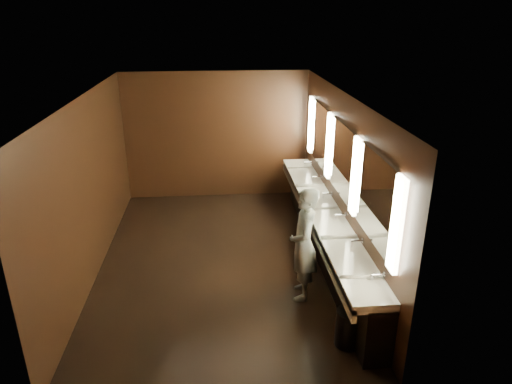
# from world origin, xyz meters

# --- Properties ---
(floor) EXTENTS (6.00, 6.00, 0.00)m
(floor) POSITION_xyz_m (0.00, 0.00, 0.00)
(floor) COLOR black
(floor) RESTS_ON ground
(ceiling) EXTENTS (4.00, 6.00, 0.02)m
(ceiling) POSITION_xyz_m (0.00, 0.00, 2.80)
(ceiling) COLOR #2D2D2B
(ceiling) RESTS_ON wall_back
(wall_back) EXTENTS (4.00, 0.02, 2.80)m
(wall_back) POSITION_xyz_m (0.00, 3.00, 1.40)
(wall_back) COLOR black
(wall_back) RESTS_ON floor
(wall_front) EXTENTS (4.00, 0.02, 2.80)m
(wall_front) POSITION_xyz_m (0.00, -3.00, 1.40)
(wall_front) COLOR black
(wall_front) RESTS_ON floor
(wall_left) EXTENTS (0.02, 6.00, 2.80)m
(wall_left) POSITION_xyz_m (-2.00, 0.00, 1.40)
(wall_left) COLOR black
(wall_left) RESTS_ON floor
(wall_right) EXTENTS (0.02, 6.00, 2.80)m
(wall_right) POSITION_xyz_m (2.00, 0.00, 1.40)
(wall_right) COLOR black
(wall_right) RESTS_ON floor
(sink_counter) EXTENTS (0.55, 5.40, 1.01)m
(sink_counter) POSITION_xyz_m (1.79, 0.00, 0.50)
(sink_counter) COLOR black
(sink_counter) RESTS_ON floor
(mirror_band) EXTENTS (0.06, 5.03, 1.15)m
(mirror_band) POSITION_xyz_m (1.98, -0.00, 1.75)
(mirror_band) COLOR #FFF7C4
(mirror_band) RESTS_ON wall_right
(person) EXTENTS (0.49, 0.67, 1.71)m
(person) POSITION_xyz_m (1.20, -1.11, 0.85)
(person) COLOR #92B4DA
(person) RESTS_ON floor
(trash_bin) EXTENTS (0.40, 0.40, 0.50)m
(trash_bin) POSITION_xyz_m (1.58, -2.23, 0.25)
(trash_bin) COLOR black
(trash_bin) RESTS_ON floor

